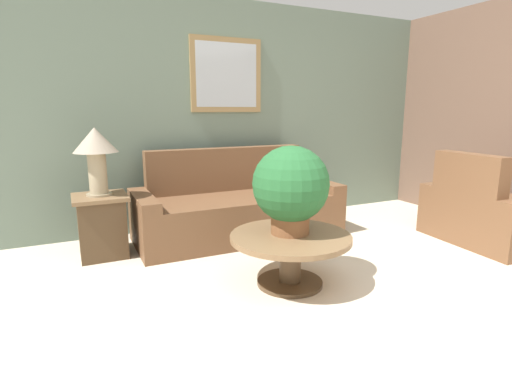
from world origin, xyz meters
TOP-DOWN VIEW (x-y plane):
  - ground_plane at (0.00, 0.00)m, footprint 20.00×20.00m
  - wall_back at (-0.01, 3.09)m, footprint 6.77×0.09m
  - wall_right at (2.42, 1.53)m, footprint 0.06×5.06m
  - couch_main at (-0.54, 2.50)m, footprint 2.19×0.88m
  - armchair at (1.74, 1.18)m, footprint 0.97×1.19m
  - coffee_table at (-0.65, 1.15)m, footprint 0.95×0.95m
  - side_table at (-1.93, 2.46)m, footprint 0.48×0.48m
  - table_lamp at (-1.93, 2.46)m, footprint 0.39×0.39m
  - potted_plant_on_table at (-0.64, 1.19)m, footprint 0.60×0.60m

SIDE VIEW (x-z plane):
  - ground_plane at x=0.00m, z-range 0.00..0.00m
  - armchair at x=1.74m, z-range -0.18..0.77m
  - couch_main at x=-0.54m, z-range -0.17..0.77m
  - coffee_table at x=-0.65m, z-range 0.09..0.51m
  - side_table at x=-1.93m, z-range 0.01..0.60m
  - potted_plant_on_table at x=-0.64m, z-range 0.44..1.13m
  - table_lamp at x=-1.93m, z-range 0.71..1.33m
  - wall_right at x=2.42m, z-range 0.00..2.60m
  - wall_back at x=-0.01m, z-range 0.01..2.61m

